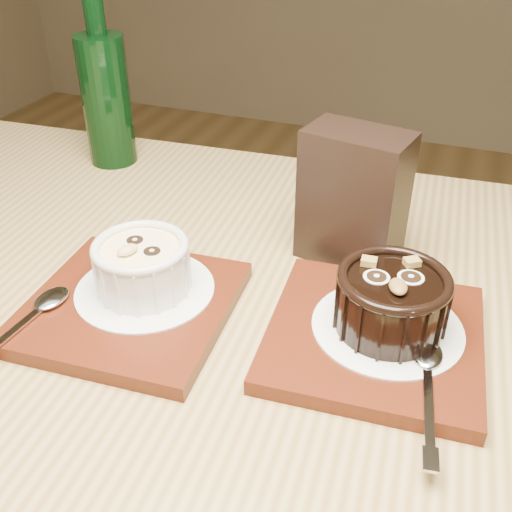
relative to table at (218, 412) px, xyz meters
The scene contains 11 objects.
table is the anchor object (origin of this frame).
tray_left 0.13m from the table, behind, with size 0.18×0.18×0.01m, color #501C0D.
doily_left 0.14m from the table, 161.55° to the left, with size 0.13×0.13×0.00m, color white.
ramekin_white 0.16m from the table, 161.59° to the left, with size 0.09×0.09×0.05m.
spoon_left 0.20m from the table, 161.14° to the right, with size 0.03×0.13×0.01m, color silver, non-canonical shape.
tray_right 0.17m from the table, 19.40° to the left, with size 0.18×0.18×0.01m, color #501C0D.
doily_right 0.18m from the table, 20.70° to the left, with size 0.13×0.13×0.00m, color white.
ramekin_dark 0.20m from the table, 20.71° to the left, with size 0.10×0.10×0.06m.
spoon_right 0.21m from the table, ahead, with size 0.03×0.13×0.01m, color silver, non-canonical shape.
condiment_stand 0.25m from the table, 65.91° to the left, with size 0.10×0.06×0.14m, color black.
green_bottle 0.45m from the table, 133.72° to the left, with size 0.06×0.06×0.24m.
Camera 1 is at (0.27, -0.26, 1.10)m, focal length 42.00 mm.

